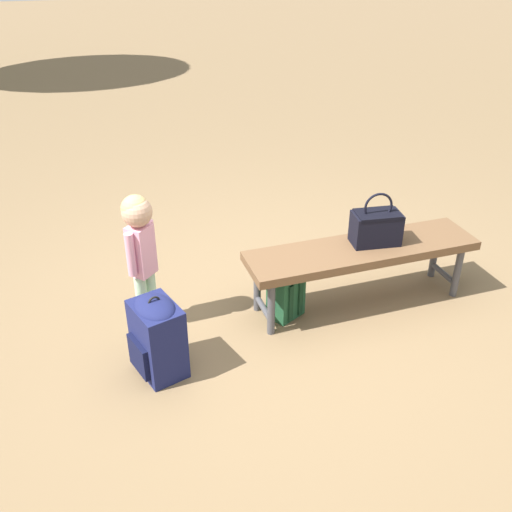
# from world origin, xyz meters

# --- Properties ---
(ground_plane) EXTENTS (40.00, 40.00, 0.00)m
(ground_plane) POSITION_xyz_m (0.00, 0.00, 0.00)
(ground_plane) COLOR brown
(ground_plane) RESTS_ON ground
(park_bench) EXTENTS (1.63, 0.53, 0.45)m
(park_bench) POSITION_xyz_m (-0.66, -0.04, 0.39)
(park_bench) COLOR brown
(park_bench) RESTS_ON ground
(handbag) EXTENTS (0.33, 0.20, 0.37)m
(handbag) POSITION_xyz_m (-0.76, -0.08, 0.58)
(handbag) COLOR black
(handbag) RESTS_ON park_bench
(child_standing) EXTENTS (0.19, 0.20, 0.93)m
(child_standing) POSITION_xyz_m (0.79, -0.14, 0.62)
(child_standing) COLOR #B2D8B2
(child_standing) RESTS_ON ground
(backpack_large) EXTENTS (0.34, 0.38, 0.53)m
(backpack_large) POSITION_xyz_m (0.76, 0.35, 0.26)
(backpack_large) COLOR #191E4C
(backpack_large) RESTS_ON ground
(backpack_small) EXTENTS (0.27, 0.25, 0.37)m
(backpack_small) POSITION_xyz_m (-0.12, -0.01, 0.18)
(backpack_small) COLOR #1E4C2D
(backpack_small) RESTS_ON ground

